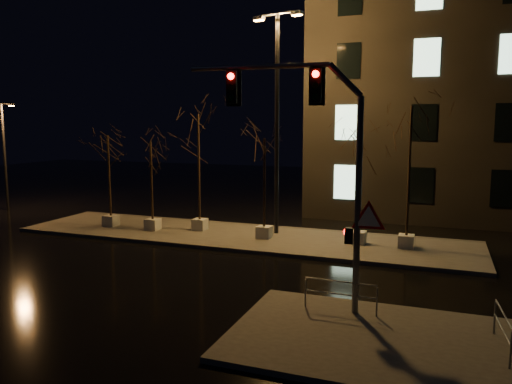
% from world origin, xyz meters
% --- Properties ---
extents(ground, '(90.00, 90.00, 0.00)m').
position_xyz_m(ground, '(0.00, 0.00, 0.00)').
color(ground, black).
rests_on(ground, ground).
extents(median, '(22.00, 5.00, 0.15)m').
position_xyz_m(median, '(0.00, 6.00, 0.07)').
color(median, '#45433E').
rests_on(median, ground).
extents(sidewalk_corner, '(7.00, 5.00, 0.15)m').
position_xyz_m(sidewalk_corner, '(7.50, -3.50, 0.07)').
color(sidewalk_corner, '#45433E').
rests_on(sidewalk_corner, ground).
extents(tree_0, '(1.80, 1.80, 4.83)m').
position_xyz_m(tree_0, '(-7.05, 5.62, 3.81)').
color(tree_0, beige).
rests_on(tree_0, median).
extents(tree_1, '(1.80, 1.80, 4.53)m').
position_xyz_m(tree_1, '(-4.50, 5.57, 3.59)').
color(tree_1, beige).
rests_on(tree_1, median).
extents(tree_2, '(1.80, 1.80, 5.90)m').
position_xyz_m(tree_2, '(-2.27, 6.37, 4.63)').
color(tree_2, beige).
rests_on(tree_2, median).
extents(tree_3, '(1.80, 1.80, 4.76)m').
position_xyz_m(tree_3, '(1.36, 5.82, 3.76)').
color(tree_3, beige).
rests_on(tree_3, median).
extents(tree_4, '(1.80, 1.80, 4.76)m').
position_xyz_m(tree_4, '(5.65, 6.25, 3.76)').
color(tree_4, beige).
rests_on(tree_4, median).
extents(tree_5, '(1.80, 1.80, 6.19)m').
position_xyz_m(tree_5, '(7.70, 6.25, 4.84)').
color(tree_5, beige).
rests_on(tree_5, median).
extents(traffic_signal_mast, '(5.69, 0.52, 6.95)m').
position_xyz_m(traffic_signal_mast, '(5.75, -2.11, 4.71)').
color(traffic_signal_mast, slate).
rests_on(traffic_signal_mast, sidewalk_corner).
extents(streetlight_main, '(2.58, 0.86, 10.36)m').
position_xyz_m(streetlight_main, '(1.57, 6.99, 6.13)').
color(streetlight_main, black).
rests_on(streetlight_main, median).
extents(streetlight_far, '(1.31, 0.42, 6.71)m').
position_xyz_m(streetlight_far, '(-16.64, 8.08, 3.69)').
color(streetlight_far, black).
rests_on(streetlight_far, ground).
extents(guard_rail_a, '(2.09, 0.09, 0.90)m').
position_xyz_m(guard_rail_a, '(6.46, -2.09, 0.74)').
color(guard_rail_a, slate).
rests_on(guard_rail_a, sidewalk_corner).
extents(guard_rail_b, '(0.20, 1.94, 0.92)m').
position_xyz_m(guard_rail_b, '(10.50, -3.18, 0.74)').
color(guard_rail_b, slate).
rests_on(guard_rail_b, sidewalk_corner).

